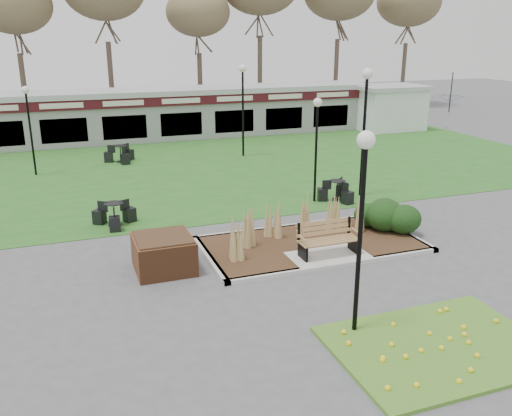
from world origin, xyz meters
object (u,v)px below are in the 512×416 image
object	(u,v)px
service_hut	(389,107)
bistro_set_b	(121,156)
lamp_post_near_right	(366,104)
lamp_post_far_left	(28,111)
lamp_post_near_left	(363,190)
patio_umbrella	(449,111)
food_pavilion	(176,113)
lamp_post_mid_right	(317,127)
brick_planter	(164,253)
bistro_set_c	(337,194)
bistro_set_a	(115,218)
park_bench	(327,238)
lamp_post_far_right	(243,90)

from	to	relation	value
service_hut	bistro_set_b	bearing A→B (deg)	-167.89
lamp_post_near_right	lamp_post_far_left	size ratio (longest dim) A/B	1.24
lamp_post_near_left	patio_umbrella	size ratio (longest dim) A/B	1.51
food_pavilion	lamp_post_mid_right	world-z (taller)	lamp_post_mid_right
brick_planter	lamp_post_near_left	xyz separation A→B (m)	(3.12, -4.50, 2.63)
service_hut	patio_umbrella	bearing A→B (deg)	-82.36
bistro_set_b	bistro_set_c	world-z (taller)	bistro_set_b
food_pavilion	patio_umbrella	size ratio (longest dim) A/B	8.72
lamp_post_near_left	bistro_set_b	bearing A→B (deg)	98.63
food_pavilion	patio_umbrella	distance (m)	15.79
lamp_post_mid_right	lamp_post_far_left	size ratio (longest dim) A/B	0.99
food_pavilion	bistro_set_a	size ratio (longest dim) A/B	17.28
bistro_set_c	bistro_set_b	bearing A→B (deg)	126.46
food_pavilion	lamp_post_far_left	size ratio (longest dim) A/B	6.37
lamp_post_mid_right	lamp_post_far_left	bearing A→B (deg)	141.47
lamp_post_mid_right	bistro_set_a	distance (m)	7.68
lamp_post_mid_right	brick_planter	bearing A→B (deg)	-146.97
brick_planter	lamp_post_far_left	xyz separation A→B (m)	(-3.41, 11.99, 2.34)
park_bench	lamp_post_mid_right	bearing A→B (deg)	67.77
bistro_set_a	bistro_set_c	xyz separation A→B (m)	(8.11, 0.00, -0.00)
lamp_post_mid_right	bistro_set_b	bearing A→B (deg)	123.36
service_hut	lamp_post_near_left	world-z (taller)	lamp_post_near_left
lamp_post_near_right	brick_planter	bearing A→B (deg)	-153.10
brick_planter	lamp_post_near_left	world-z (taller)	lamp_post_near_left
brick_planter	service_hut	distance (m)	24.71
service_hut	lamp_post_far_left	world-z (taller)	lamp_post_far_left
food_pavilion	lamp_post_near_right	size ratio (longest dim) A/B	5.13
lamp_post_mid_right	bistro_set_b	distance (m)	11.16
lamp_post_near_left	lamp_post_near_right	bearing A→B (deg)	58.91
service_hut	lamp_post_near_right	size ratio (longest dim) A/B	0.92
park_bench	bistro_set_b	size ratio (longest dim) A/B	1.14
lamp_post_far_left	lamp_post_far_right	bearing A→B (deg)	3.34
park_bench	food_pavilion	world-z (taller)	food_pavilion
lamp_post_near_right	bistro_set_c	bearing A→B (deg)	-166.89
lamp_post_mid_right	lamp_post_far_right	size ratio (longest dim) A/B	0.84
service_hut	bistro_set_b	size ratio (longest dim) A/B	2.95
service_hut	bistro_set_c	distance (m)	16.84
lamp_post_near_right	lamp_post_far_right	size ratio (longest dim) A/B	1.06
park_bench	lamp_post_near_left	distance (m)	4.69
brick_planter	lamp_post_near_right	size ratio (longest dim) A/B	0.31
lamp_post_far_left	bistro_set_b	bearing A→B (deg)	18.21
park_bench	service_hut	xyz separation A→B (m)	(13.50, 17.75, 0.86)
lamp_post_mid_right	lamp_post_near_right	bearing A→B (deg)	2.88
lamp_post_near_right	patio_umbrella	world-z (taller)	lamp_post_near_right
lamp_post_far_right	lamp_post_far_left	distance (m)	9.91
lamp_post_near_left	bistro_set_a	xyz separation A→B (m)	(-3.97, 8.50, -2.83)
lamp_post_near_right	patio_umbrella	xyz separation A→B (m)	(10.16, 7.73, -1.70)
lamp_post_far_right	bistro_set_b	distance (m)	6.78
food_pavilion	bistro_set_a	xyz separation A→B (m)	(-5.25, -14.96, -1.20)
lamp_post_mid_right	park_bench	bearing A→B (deg)	-112.23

